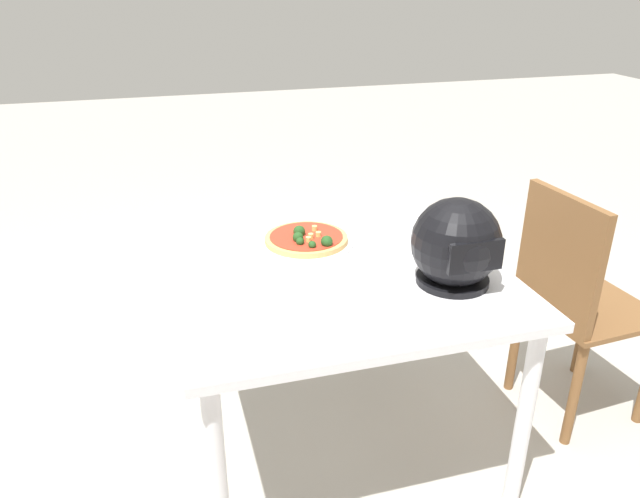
{
  "coord_description": "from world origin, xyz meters",
  "views": [
    {
      "loc": [
        0.53,
        1.69,
        1.58
      ],
      "look_at": [
        0.02,
        -0.09,
        0.73
      ],
      "focal_mm": 34.31,
      "sensor_mm": 36.0,
      "label": 1
    }
  ],
  "objects_px": {
    "dining_table": "(334,286)",
    "motorcycle_helmet": "(456,244)",
    "pizza": "(307,238)",
    "chair_side": "(573,296)"
  },
  "relations": [
    {
      "from": "dining_table",
      "to": "motorcycle_helmet",
      "type": "height_order",
      "value": "motorcycle_helmet"
    },
    {
      "from": "pizza",
      "to": "motorcycle_helmet",
      "type": "height_order",
      "value": "motorcycle_helmet"
    },
    {
      "from": "dining_table",
      "to": "pizza",
      "type": "relative_size",
      "value": 3.62
    },
    {
      "from": "dining_table",
      "to": "motorcycle_helmet",
      "type": "xyz_separation_m",
      "value": [
        -0.31,
        0.21,
        0.2
      ]
    },
    {
      "from": "dining_table",
      "to": "motorcycle_helmet",
      "type": "relative_size",
      "value": 3.87
    },
    {
      "from": "dining_table",
      "to": "chair_side",
      "type": "xyz_separation_m",
      "value": [
        -0.88,
        0.08,
        -0.13
      ]
    },
    {
      "from": "motorcycle_helmet",
      "to": "chair_side",
      "type": "distance_m",
      "value": 0.67
    },
    {
      "from": "dining_table",
      "to": "chair_side",
      "type": "relative_size",
      "value": 1.15
    },
    {
      "from": "dining_table",
      "to": "chair_side",
      "type": "bearing_deg",
      "value": 174.78
    },
    {
      "from": "dining_table",
      "to": "chair_side",
      "type": "height_order",
      "value": "chair_side"
    }
  ]
}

